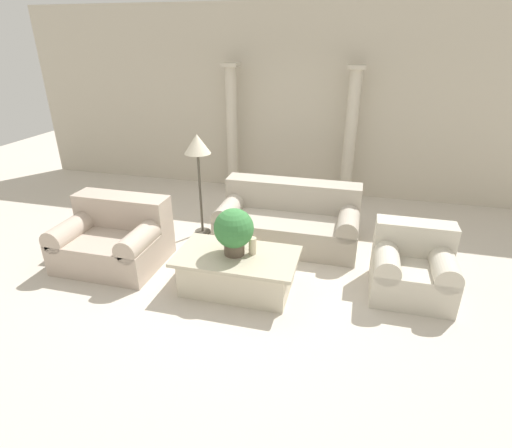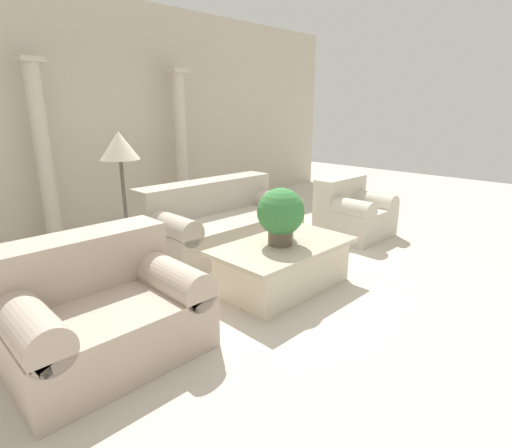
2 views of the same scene
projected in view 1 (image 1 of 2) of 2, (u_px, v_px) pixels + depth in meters
The scene contains 11 objects.
ground_plane at pixel (243, 264), 5.15m from camera, with size 16.00×16.00×0.00m, color beige.
wall_back at pixel (288, 103), 7.03m from camera, with size 10.00×0.06×3.20m.
sofa_long at pixel (289, 219), 5.62m from camera, with size 1.91×0.99×0.81m.
loveseat at pixel (115, 237), 5.10m from camera, with size 1.25×0.99×0.81m.
coffee_table at pixel (237, 271), 4.56m from camera, with size 1.37×0.79×0.45m.
potted_plant at pixel (234, 230), 4.36m from camera, with size 0.44×0.44×0.54m.
pillar_candle at pixel (253, 246), 4.45m from camera, with size 0.09×0.09×0.20m.
floor_lamp at pixel (198, 150), 5.44m from camera, with size 0.37×0.37×1.47m.
column_left at pixel (232, 129), 7.13m from camera, with size 0.28×0.28×2.26m.
column_right at pixel (350, 136), 6.66m from camera, with size 0.28×0.28×2.26m.
armchair at pixel (412, 266), 4.46m from camera, with size 0.87×0.80×0.78m.
Camera 1 is at (1.29, -4.26, 2.66)m, focal length 28.00 mm.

